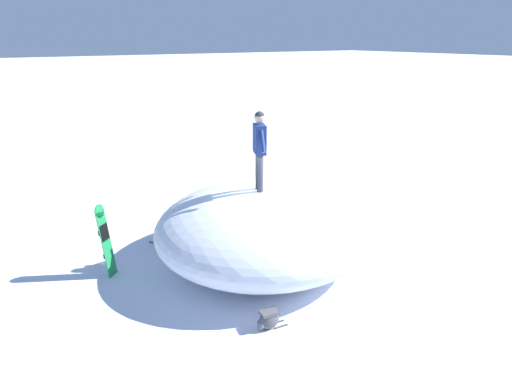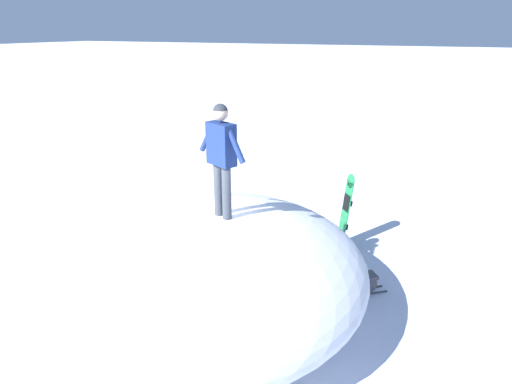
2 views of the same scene
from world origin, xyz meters
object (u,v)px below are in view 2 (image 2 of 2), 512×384
snowboard_primary_upright (346,210)px  backpack_near (365,283)px  snowboarder_standing (221,151)px  backpack_far (161,243)px

snowboard_primary_upright → backpack_near: (0.80, -1.63, -0.66)m
snowboarder_standing → backpack_near: snowboarder_standing is taller
backpack_near → backpack_far: backpack_near is taller
backpack_near → backpack_far: 4.27m
snowboard_primary_upright → backpack_far: size_ratio=2.81×
snowboard_primary_upright → backpack_far: snowboard_primary_upright is taller
snowboard_primary_upright → backpack_far: 3.98m
snowboarder_standing → backpack_near: size_ratio=2.66×
snowboarder_standing → backpack_far: size_ratio=2.99×
snowboarder_standing → snowboard_primary_upright: size_ratio=1.06×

